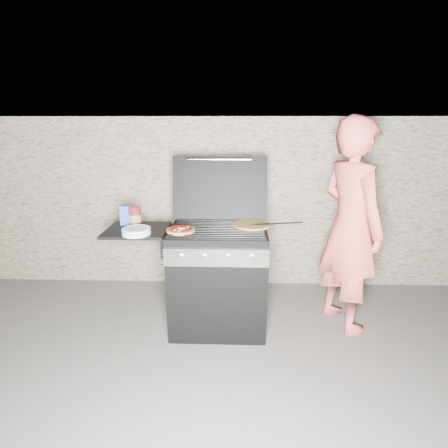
{
  "coord_description": "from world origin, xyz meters",
  "views": [
    {
      "loc": [
        0.14,
        -2.73,
        1.76
      ],
      "look_at": [
        0.05,
        0.0,
        0.95
      ],
      "focal_mm": 28.0,
      "sensor_mm": 36.0,
      "label": 1
    }
  ],
  "objects_px": {
    "sauce_jar": "(135,216)",
    "person": "(350,227)",
    "pizza_topped": "(181,230)",
    "gas_grill": "(189,279)"
  },
  "relations": [
    {
      "from": "sauce_jar",
      "to": "person",
      "type": "relative_size",
      "value": 0.09
    },
    {
      "from": "pizza_topped",
      "to": "person",
      "type": "height_order",
      "value": "person"
    },
    {
      "from": "gas_grill",
      "to": "pizza_topped",
      "type": "xyz_separation_m",
      "value": [
        -0.04,
        -0.08,
        0.47
      ]
    },
    {
      "from": "gas_grill",
      "to": "pizza_topped",
      "type": "relative_size",
      "value": 5.89
    },
    {
      "from": "gas_grill",
      "to": "person",
      "type": "xyz_separation_m",
      "value": [
        1.36,
        0.1,
        0.45
      ]
    },
    {
      "from": "pizza_topped",
      "to": "sauce_jar",
      "type": "xyz_separation_m",
      "value": [
        -0.42,
        0.21,
        0.06
      ]
    },
    {
      "from": "gas_grill",
      "to": "sauce_jar",
      "type": "xyz_separation_m",
      "value": [
        -0.47,
        0.13,
        0.53
      ]
    },
    {
      "from": "sauce_jar",
      "to": "person",
      "type": "xyz_separation_m",
      "value": [
        1.82,
        -0.02,
        -0.08
      ]
    },
    {
      "from": "pizza_topped",
      "to": "person",
      "type": "bearing_deg",
      "value": 7.47
    },
    {
      "from": "pizza_topped",
      "to": "sauce_jar",
      "type": "bearing_deg",
      "value": 154.09
    }
  ]
}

